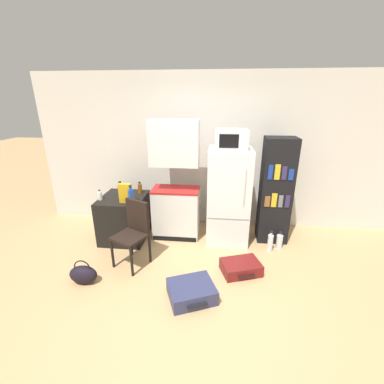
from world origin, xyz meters
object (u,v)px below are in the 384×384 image
(bottle_olive_oil, at_px, (121,191))
(water_bottle_middle, at_px, (279,241))
(water_bottle_front, at_px, (270,242))
(cereal_box, at_px, (125,193))
(chair, at_px, (134,228))
(bottle_milk_white, at_px, (100,196))
(suitcase_large_flat, at_px, (241,267))
(side_table, at_px, (125,217))
(kitchen_hutch, at_px, (176,185))
(handbag, at_px, (83,274))
(bottle_amber_beer, at_px, (140,188))
(microwave, at_px, (231,139))
(refrigerator, at_px, (228,197))
(bottle_blue_soda, at_px, (131,197))
(suitcase_small_flat, at_px, (191,291))
(bookshelf, at_px, (276,191))

(bottle_olive_oil, height_order, water_bottle_middle, bottle_olive_oil)
(bottle_olive_oil, distance_m, water_bottle_front, 2.48)
(cereal_box, height_order, chair, cereal_box)
(bottle_milk_white, distance_m, suitcase_large_flat, 2.39)
(side_table, xyz_separation_m, kitchen_hutch, (0.85, 0.16, 0.54))
(kitchen_hutch, bearing_deg, handbag, -126.24)
(side_table, relative_size, bottle_amber_beer, 3.89)
(microwave, height_order, bottle_milk_white, microwave)
(refrigerator, relative_size, bottle_blue_soda, 4.84)
(refrigerator, height_order, suitcase_small_flat, refrigerator)
(bottle_milk_white, distance_m, cereal_box, 0.46)
(refrigerator, distance_m, microwave, 0.91)
(side_table, relative_size, handbag, 2.14)
(refrigerator, xyz_separation_m, suitcase_small_flat, (-0.44, -1.41, -0.68))
(kitchen_hutch, distance_m, suitcase_small_flat, 1.74)
(cereal_box, bearing_deg, water_bottle_middle, 3.34)
(chair, bearing_deg, kitchen_hutch, 86.92)
(chair, relative_size, water_bottle_front, 2.70)
(suitcase_small_flat, bearing_deg, chair, 121.06)
(side_table, distance_m, bottle_amber_beer, 0.55)
(refrigerator, distance_m, bookshelf, 0.76)
(bottle_blue_soda, bearing_deg, side_table, 129.18)
(handbag, bearing_deg, bottle_amber_beer, 75.06)
(bookshelf, distance_m, suitcase_small_flat, 2.07)
(bottle_amber_beer, bearing_deg, water_bottle_front, -10.19)
(handbag, bearing_deg, suitcase_small_flat, -4.92)
(bottle_blue_soda, bearing_deg, refrigerator, 16.14)
(refrigerator, relative_size, water_bottle_middle, 5.45)
(bottle_blue_soda, xyz_separation_m, suitcase_large_flat, (1.62, -0.45, -0.79))
(refrigerator, distance_m, bottle_amber_beer, 1.48)
(side_table, distance_m, chair, 0.79)
(refrigerator, relative_size, water_bottle_front, 4.46)
(bottle_olive_oil, xyz_separation_m, bottle_blue_soda, (0.26, -0.25, 0.01))
(chair, bearing_deg, bottle_olive_oil, 148.76)
(side_table, xyz_separation_m, bottle_milk_white, (-0.31, -0.15, 0.44))
(bottle_milk_white, bearing_deg, water_bottle_front, -0.51)
(side_table, height_order, water_bottle_front, side_table)
(kitchen_hutch, distance_m, bottle_amber_beer, 0.63)
(bottle_milk_white, height_order, chair, chair)
(bottle_olive_oil, height_order, cereal_box, cereal_box)
(kitchen_hutch, distance_m, bottle_olive_oil, 0.88)
(microwave, distance_m, bottle_amber_beer, 1.71)
(bookshelf, bearing_deg, kitchen_hutch, -178.64)
(side_table, bearing_deg, chair, -59.43)
(microwave, relative_size, bottle_olive_oil, 1.63)
(bottle_olive_oil, distance_m, bottle_blue_soda, 0.36)
(bookshelf, height_order, chair, bookshelf)
(suitcase_large_flat, bearing_deg, bookshelf, 40.90)
(chair, bearing_deg, cereal_box, 145.29)
(side_table, distance_m, suitcase_small_flat, 1.84)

